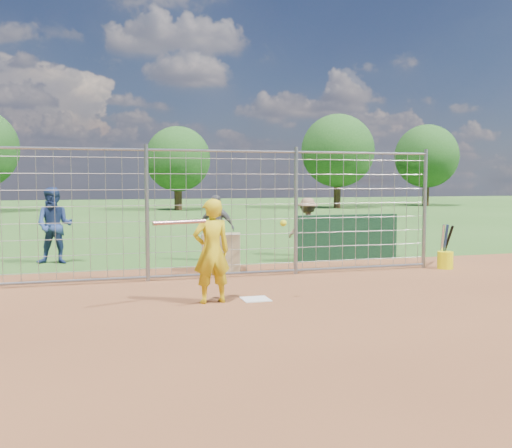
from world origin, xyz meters
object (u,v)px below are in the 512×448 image
object	(u,v)px
bystander_a	(54,226)
bystander_c	(308,227)
equipment_bin	(221,252)
batter	(212,251)
bystander_b	(216,228)
bucket_with_bats	(445,258)

from	to	relation	value
bystander_a	bystander_c	distance (m)	6.14
equipment_bin	batter	bearing A→B (deg)	-90.28
bystander_b	batter	bearing A→B (deg)	-68.42
bystander_a	bucket_with_bats	bearing A→B (deg)	-8.86
bystander_a	bystander_b	distance (m)	3.72
batter	bucket_with_bats	size ratio (longest dim) A/B	1.69
equipment_bin	bystander_a	bearing A→B (deg)	163.37
bystander_a	bystander_b	bearing A→B (deg)	3.42
bystander_a	equipment_bin	world-z (taller)	bystander_a
equipment_bin	bucket_with_bats	xyz separation A→B (m)	(4.76, -1.05, -0.15)
bystander_b	equipment_bin	world-z (taller)	bystander_b
bystander_c	equipment_bin	xyz separation A→B (m)	(-2.67, -1.82, -0.34)
equipment_bin	bucket_with_bats	world-z (taller)	bucket_with_bats
bystander_c	bucket_with_bats	xyz separation A→B (m)	(2.09, -2.88, -0.50)
batter	bystander_c	distance (m)	6.00
bucket_with_bats	bystander_a	bearing A→B (deg)	158.67
bystander_b	bystander_c	size ratio (longest dim) A/B	1.07
batter	bucket_with_bats	world-z (taller)	batter
bystander_a	bystander_b	world-z (taller)	bystander_a
bucket_with_bats	bystander_c	bearing A→B (deg)	125.95
batter	equipment_bin	distance (m)	3.18
bystander_c	bucket_with_bats	bearing A→B (deg)	129.52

